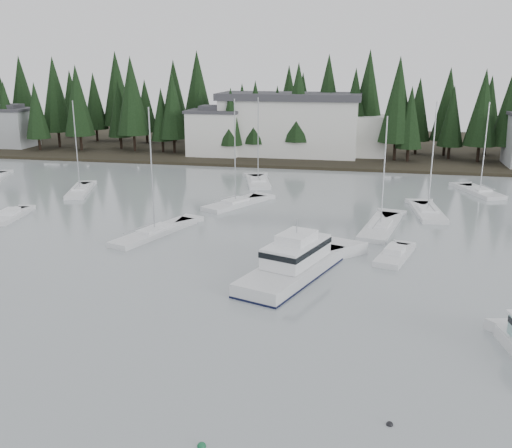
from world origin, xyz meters
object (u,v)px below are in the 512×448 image
(sailboat_2, at_px, (428,214))
(sailboat_9, at_px, (80,192))
(sailboat_4, at_px, (480,193))
(house_far_west, at_px, (11,127))
(harbor_inn, at_px, (301,125))
(runabout_0, at_px, (11,217))
(sailboat_11, at_px, (236,205))
(runabout_1, at_px, (394,256))
(cabin_cruiser_center, at_px, (294,266))
(sailboat_3, at_px, (155,234))
(sailboat_6, at_px, (258,183))
(sailboat_5, at_px, (380,228))
(house_west, at_px, (215,132))

(sailboat_2, xyz_separation_m, sailboat_9, (-44.21, 2.48, 0.00))
(sailboat_4, distance_m, sailboat_9, 52.75)
(house_far_west, bearing_deg, sailboat_2, -25.14)
(house_far_west, bearing_deg, harbor_inn, 1.35)
(house_far_west, height_order, runabout_0, house_far_west)
(sailboat_2, bearing_deg, sailboat_11, 84.34)
(house_far_west, xyz_separation_m, sailboat_4, (83.87, -23.49, -4.34))
(harbor_inn, height_order, runabout_1, harbor_inn)
(sailboat_9, relative_size, runabout_0, 1.78)
(cabin_cruiser_center, xyz_separation_m, runabout_1, (8.14, 6.05, -0.68))
(sailboat_3, bearing_deg, sailboat_9, 65.15)
(house_far_west, height_order, sailboat_3, sailboat_3)
(sailboat_6, bearing_deg, sailboat_4, -106.42)
(sailboat_2, relative_size, sailboat_5, 1.08)
(sailboat_11, bearing_deg, house_west, 47.81)
(sailboat_3, xyz_separation_m, runabout_0, (-17.98, 2.79, 0.06))
(sailboat_5, xyz_separation_m, runabout_1, (1.13, -9.07, 0.08))
(sailboat_5, bearing_deg, sailboat_6, 51.62)
(sailboat_4, relative_size, sailboat_5, 1.02)
(sailboat_4, xyz_separation_m, sailboat_6, (-29.80, 0.39, -0.01))
(house_far_west, distance_m, sailboat_6, 58.96)
(cabin_cruiser_center, bearing_deg, sailboat_9, 71.62)
(sailboat_2, height_order, runabout_1, sailboat_2)
(house_west, height_order, sailboat_3, sailboat_3)
(runabout_1, bearing_deg, sailboat_9, 80.94)
(sailboat_2, bearing_deg, sailboat_5, 136.92)
(sailboat_2, distance_m, sailboat_5, 8.86)
(runabout_1, bearing_deg, house_far_west, 70.14)
(cabin_cruiser_center, distance_m, sailboat_9, 40.35)
(runabout_1, bearing_deg, sailboat_3, 99.85)
(harbor_inn, height_order, sailboat_11, sailboat_11)
(sailboat_9, distance_m, sailboat_11, 22.01)
(sailboat_5, xyz_separation_m, sailboat_11, (-17.09, 6.81, 0.02))
(cabin_cruiser_center, xyz_separation_m, sailboat_3, (-15.18, 8.53, -0.75))
(harbor_inn, height_order, sailboat_3, sailboat_3)
(sailboat_5, bearing_deg, sailboat_9, 87.30)
(sailboat_4, xyz_separation_m, runabout_1, (-11.78, -28.46, 0.06))
(sailboat_2, xyz_separation_m, sailboat_4, (7.62, 12.29, -0.00))
(sailboat_5, bearing_deg, house_west, 46.45)
(cabin_cruiser_center, bearing_deg, house_far_west, 67.16)
(sailboat_6, height_order, runabout_1, sailboat_6)
(cabin_cruiser_center, xyz_separation_m, sailboat_5, (7.01, 15.11, -0.76))
(harbor_inn, xyz_separation_m, runabout_0, (-26.25, -48.02, -5.64))
(sailboat_3, distance_m, sailboat_9, 23.27)
(house_far_west, xyz_separation_m, cabin_cruiser_center, (63.95, -58.00, -3.59))
(harbor_inn, bearing_deg, sailboat_5, -72.53)
(sailboat_11, bearing_deg, harbor_inn, 23.76)
(harbor_inn, distance_m, sailboat_6, 25.27)
(house_far_west, distance_m, sailboat_3, 69.61)
(house_west, relative_size, sailboat_3, 0.73)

